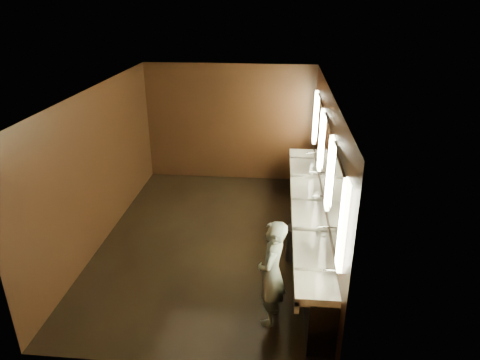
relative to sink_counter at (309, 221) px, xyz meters
name	(u,v)px	position (x,y,z in m)	size (l,w,h in m)	color
floor	(212,239)	(-1.79, 0.00, -0.50)	(6.00, 6.00, 0.00)	black
ceiling	(207,91)	(-1.79, 0.00, 2.30)	(4.00, 6.00, 0.02)	#2D2D2B
wall_back	(230,123)	(-1.79, 3.00, 0.90)	(4.00, 0.02, 2.80)	black
wall_front	(167,273)	(-1.79, -3.00, 0.90)	(4.00, 0.02, 2.80)	black
wall_left	(99,167)	(-3.79, 0.00, 0.90)	(0.02, 6.00, 2.80)	black
wall_right	(325,175)	(0.21, 0.00, 0.90)	(0.02, 6.00, 2.80)	black
sink_counter	(309,221)	(0.00, 0.00, 0.00)	(0.55, 5.40, 1.01)	black
mirror_band	(325,156)	(0.19, 0.00, 1.25)	(0.06, 5.03, 1.15)	#FBF9BD
person	(272,273)	(-0.63, -2.04, 0.29)	(0.57, 0.37, 1.56)	#96CFE0
trash_bin	(297,243)	(-0.22, -0.49, -0.19)	(0.40, 0.40, 0.62)	black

